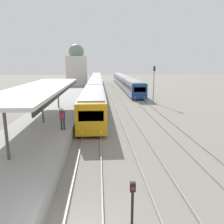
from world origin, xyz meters
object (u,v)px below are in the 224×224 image
object	(u,v)px
person_on_platform	(62,117)
signal_post_near	(132,199)
train_near	(96,84)
signal_mast_far	(154,80)
train_far	(124,81)

from	to	relation	value
person_on_platform	signal_post_near	world-z (taller)	person_on_platform
person_on_platform	train_near	size ratio (longest dim) A/B	0.03
train_near	signal_mast_far	xyz separation A→B (m)	(8.98, -14.20, 1.81)
train_near	signal_post_near	xyz separation A→B (m)	(1.80, -40.01, -0.58)
person_on_platform	train_far	bearing A→B (deg)	77.13
signal_post_near	train_far	bearing A→B (deg)	83.81
signal_post_near	train_near	bearing A→B (deg)	92.58
person_on_platform	signal_mast_far	size ratio (longest dim) A/B	0.30
train_far	signal_post_near	size ratio (longest dim) A/B	25.95
person_on_platform	signal_mast_far	bearing A→B (deg)	56.31
person_on_platform	signal_post_near	size ratio (longest dim) A/B	0.96
train_near	train_far	bearing A→B (deg)	54.56
train_near	signal_mast_far	distance (m)	16.90
train_far	signal_mast_far	distance (m)	24.51
person_on_platform	signal_mast_far	xyz separation A→B (m)	(11.11, 16.67, 1.52)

